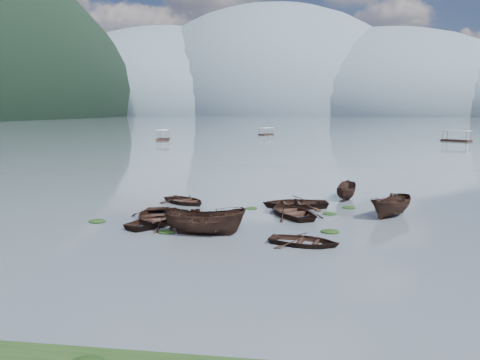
# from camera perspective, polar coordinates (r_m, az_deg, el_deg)

# --- Properties ---
(ground_plane) EXTENTS (2400.00, 2400.00, 0.00)m
(ground_plane) POSITION_cam_1_polar(r_m,az_deg,el_deg) (25.16, -3.83, -8.49)
(ground_plane) COLOR #4C555F
(haze_mtn_a) EXTENTS (520.00, 520.00, 280.00)m
(haze_mtn_a) POSITION_cam_1_polar(r_m,az_deg,el_deg) (960.84, -8.12, 7.87)
(haze_mtn_a) COLOR #475666
(haze_mtn_a) RESTS_ON ground
(haze_mtn_b) EXTENTS (520.00, 520.00, 340.00)m
(haze_mtn_b) POSITION_cam_1_polar(r_m,az_deg,el_deg) (925.87, 3.98, 7.92)
(haze_mtn_b) COLOR #475666
(haze_mtn_b) RESTS_ON ground
(haze_mtn_c) EXTENTS (520.00, 520.00, 260.00)m
(haze_mtn_c) POSITION_cam_1_polar(r_m,az_deg,el_deg) (933.40, 16.44, 7.60)
(haze_mtn_c) COLOR #475666
(haze_mtn_c) RESTS_ON ground
(haze_mtn_d) EXTENTS (520.00, 520.00, 220.00)m
(haze_mtn_d) POSITION_cam_1_polar(r_m,az_deg,el_deg) (975.83, 27.02, 7.06)
(haze_mtn_d) COLOR #475666
(haze_mtn_d) RESTS_ON ground
(rowboat_0) EXTENTS (4.79, 5.85, 1.06)m
(rowboat_0) POSITION_cam_1_polar(r_m,az_deg,el_deg) (31.90, -10.25, -4.96)
(rowboat_0) COLOR black
(rowboat_0) RESTS_ON ground
(rowboat_1) EXTENTS (5.00, 5.43, 0.92)m
(rowboat_1) POSITION_cam_1_polar(r_m,az_deg,el_deg) (30.79, -10.06, -5.45)
(rowboat_1) COLOR black
(rowboat_1) RESTS_ON ground
(rowboat_2) EXTENTS (5.04, 2.04, 1.92)m
(rowboat_2) POSITION_cam_1_polar(r_m,az_deg,el_deg) (28.09, -4.32, -6.69)
(rowboat_2) COLOR black
(rowboat_2) RESTS_ON ground
(rowboat_3) EXTENTS (5.31, 5.81, 0.98)m
(rowboat_3) POSITION_cam_1_polar(r_m,az_deg,el_deg) (33.19, 6.31, -4.36)
(rowboat_3) COLOR black
(rowboat_3) RESTS_ON ground
(rowboat_4) EXTENTS (4.44, 3.61, 0.81)m
(rowboat_4) POSITION_cam_1_polar(r_m,az_deg,el_deg) (26.20, 7.81, -7.86)
(rowboat_4) COLOR black
(rowboat_4) RESTS_ON ground
(rowboat_5) EXTENTS (4.10, 4.67, 1.76)m
(rowboat_5) POSITION_cam_1_polar(r_m,az_deg,el_deg) (34.34, 17.91, -4.29)
(rowboat_5) COLOR black
(rowboat_5) RESTS_ON ground
(rowboat_6) EXTENTS (5.12, 4.90, 0.86)m
(rowboat_6) POSITION_cam_1_polar(r_m,az_deg,el_deg) (37.58, -6.75, -2.86)
(rowboat_6) COLOR black
(rowboat_6) RESTS_ON ground
(rowboat_7) EXTENTS (5.50, 4.31, 1.04)m
(rowboat_7) POSITION_cam_1_polar(r_m,az_deg,el_deg) (36.09, 6.68, -3.33)
(rowboat_7) COLOR black
(rowboat_7) RESTS_ON ground
(rowboat_8) EXTENTS (2.26, 4.21, 1.54)m
(rowboat_8) POSITION_cam_1_polar(r_m,az_deg,el_deg) (40.29, 12.75, -2.25)
(rowboat_8) COLOR black
(rowboat_8) RESTS_ON ground
(weed_clump_0) EXTENTS (1.10, 0.90, 0.24)m
(weed_clump_0) POSITION_cam_1_polar(r_m,az_deg,el_deg) (28.82, -8.90, -6.37)
(weed_clump_0) COLOR black
(weed_clump_0) RESTS_ON ground
(weed_clump_1) EXTENTS (0.86, 0.69, 0.19)m
(weed_clump_1) POSITION_cam_1_polar(r_m,az_deg,el_deg) (29.74, -4.01, -5.83)
(weed_clump_1) COLOR black
(weed_clump_1) RESTS_ON ground
(weed_clump_2) EXTENTS (1.31, 1.05, 0.28)m
(weed_clump_2) POSITION_cam_1_polar(r_m,az_deg,el_deg) (28.46, -3.03, -6.48)
(weed_clump_2) COLOR black
(weed_clump_2) RESTS_ON ground
(weed_clump_3) EXTENTS (0.99, 0.83, 0.22)m
(weed_clump_3) POSITION_cam_1_polar(r_m,az_deg,el_deg) (34.04, 10.87, -4.14)
(weed_clump_3) COLOR black
(weed_clump_3) RESTS_ON ground
(weed_clump_4) EXTENTS (1.16, 0.92, 0.24)m
(weed_clump_4) POSITION_cam_1_polar(r_m,az_deg,el_deg) (29.07, 10.93, -6.30)
(weed_clump_4) COLOR black
(weed_clump_4) RESTS_ON ground
(weed_clump_5) EXTENTS (1.17, 0.94, 0.25)m
(weed_clump_5) POSITION_cam_1_polar(r_m,az_deg,el_deg) (32.55, -17.01, -4.94)
(weed_clump_5) COLOR black
(weed_clump_5) RESTS_ON ground
(weed_clump_6) EXTENTS (0.91, 0.76, 0.19)m
(weed_clump_6) POSITION_cam_1_polar(r_m,az_deg,el_deg) (35.34, 1.41, -3.53)
(weed_clump_6) COLOR black
(weed_clump_6) RESTS_ON ground
(weed_clump_7) EXTENTS (1.01, 0.81, 0.22)m
(weed_clump_7) POSITION_cam_1_polar(r_m,az_deg,el_deg) (36.45, 13.14, -3.38)
(weed_clump_7) COLOR black
(weed_clump_7) RESTS_ON ground
(pontoon_left) EXTENTS (3.79, 6.96, 2.53)m
(pontoon_left) POSITION_cam_1_polar(r_m,az_deg,el_deg) (121.12, -9.35, 4.83)
(pontoon_left) COLOR black
(pontoon_left) RESTS_ON ground
(pontoon_centre) EXTENTS (4.67, 5.94, 2.11)m
(pontoon_centre) POSITION_cam_1_polar(r_m,az_deg,el_deg) (146.40, 3.20, 5.52)
(pontoon_centre) COLOR black
(pontoon_centre) RESTS_ON ground
(pontoon_right) EXTENTS (6.77, 6.59, 2.56)m
(pontoon_right) POSITION_cam_1_polar(r_m,az_deg,el_deg) (126.31, 24.86, 4.30)
(pontoon_right) COLOR black
(pontoon_right) RESTS_ON ground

